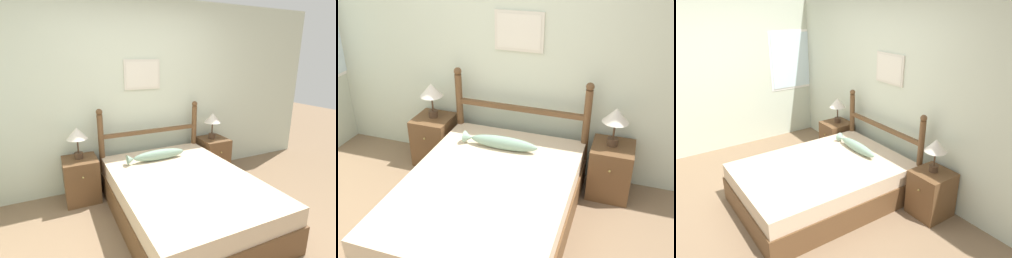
{
  "view_description": "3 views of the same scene",
  "coord_description": "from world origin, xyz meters",
  "views": [
    {
      "loc": [
        -1.08,
        -1.77,
        1.79
      ],
      "look_at": [
        0.25,
        1.07,
        0.92
      ],
      "focal_mm": 28.0,
      "sensor_mm": 36.0,
      "label": 1
    },
    {
      "loc": [
        1.29,
        -2.06,
        2.49
      ],
      "look_at": [
        0.27,
        0.91,
        0.86
      ],
      "focal_mm": 42.0,
      "sensor_mm": 36.0,
      "label": 2
    },
    {
      "loc": [
        3.33,
        -1.28,
        2.4
      ],
      "look_at": [
        0.25,
        0.88,
        0.91
      ],
      "focal_mm": 35.0,
      "sensor_mm": 36.0,
      "label": 3
    }
  ],
  "objects": [
    {
      "name": "ground_plane",
      "position": [
        0.0,
        0.0,
        0.0
      ],
      "size": [
        16.0,
        16.0,
        0.0
      ],
      "primitive_type": "plane",
      "color": "#7A6047"
    },
    {
      "name": "wall_back",
      "position": [
        0.0,
        1.73,
        1.28
      ],
      "size": [
        6.4,
        0.08,
        2.55
      ],
      "color": "beige",
      "rests_on": "ground_plane"
    },
    {
      "name": "bed",
      "position": [
        0.21,
        0.56,
        0.24
      ],
      "size": [
        1.48,
        2.05,
        0.49
      ],
      "color": "brown",
      "rests_on": "ground_plane"
    },
    {
      "name": "headboard",
      "position": [
        0.21,
        1.55,
        0.63
      ],
      "size": [
        1.49,
        0.08,
        1.15
      ],
      "color": "brown",
      "rests_on": "ground_plane"
    },
    {
      "name": "nightstand_left",
      "position": [
        -0.79,
        1.46,
        0.28
      ],
      "size": [
        0.41,
        0.45,
        0.56
      ],
      "color": "brown",
      "rests_on": "ground_plane"
    },
    {
      "name": "nightstand_right",
      "position": [
        1.21,
        1.46,
        0.28
      ],
      "size": [
        0.41,
        0.45,
        0.56
      ],
      "color": "brown",
      "rests_on": "ground_plane"
    },
    {
      "name": "table_lamp_left",
      "position": [
        -0.79,
        1.48,
        0.86
      ],
      "size": [
        0.26,
        0.26,
        0.4
      ],
      "color": "#422D1E",
      "rests_on": "nightstand_left"
    },
    {
      "name": "table_lamp_right",
      "position": [
        1.19,
        1.47,
        0.86
      ],
      "size": [
        0.26,
        0.26,
        0.4
      ],
      "color": "#422D1E",
      "rests_on": "nightstand_right"
    },
    {
      "name": "fish_pillow",
      "position": [
        0.13,
        1.15,
        0.56
      ],
      "size": [
        0.78,
        0.12,
        0.14
      ],
      "color": "gray",
      "rests_on": "bed"
    }
  ]
}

